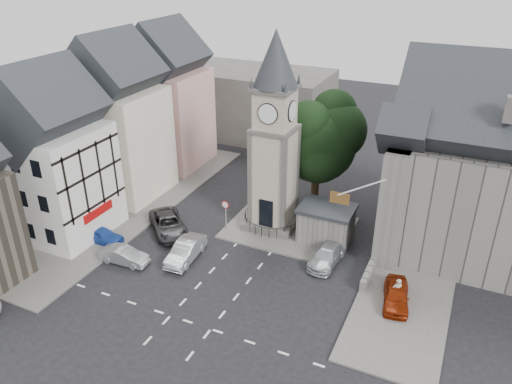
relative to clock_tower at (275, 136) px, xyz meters
The scene contains 23 objects.
ground 11.39m from the clock_tower, 90.00° to the right, with size 120.00×120.00×0.00m, color black.
pavement_west 15.00m from the clock_tower, behind, with size 6.00×30.00×0.14m, color #595651.
pavement_east 14.45m from the clock_tower, ahead, with size 6.00×26.00×0.14m, color #595651.
central_island 8.18m from the clock_tower, ahead, with size 10.00×8.00×0.16m, color #595651.
road_markings 15.74m from the clock_tower, 90.00° to the right, with size 20.00×8.00×0.01m, color silver.
clock_tower is the anchor object (origin of this frame).
stone_shelter 8.15m from the clock_tower, ahead, with size 4.30×3.30×3.08m.
town_tree 5.51m from the clock_tower, 68.23° to the left, with size 7.20×7.20×10.80m.
warning_sign_post 7.34m from the clock_tower, 141.37° to the right, with size 0.70×0.19×2.85m.
terrace_pink 17.51m from the clock_tower, 152.68° to the left, with size 8.10×7.60×12.80m.
terrace_cream 15.58m from the clock_tower, behind, with size 8.10×7.60×12.80m.
terrace_tudor 17.55m from the clock_tower, 152.73° to the right, with size 8.10×7.60×12.00m.
backdrop_west 23.69m from the clock_tower, 120.95° to the left, with size 20.00×10.00×8.00m, color #4C4944.
east_building 15.99m from the clock_tower, 10.92° to the left, with size 14.40×11.40×12.60m.
east_boundary_wall 12.15m from the clock_tower, 12.32° to the left, with size 0.40×16.00×0.90m, color #64625C.
flagpole 9.01m from the clock_tower, 26.52° to the right, with size 3.68×0.10×2.74m.
car_west_blue 16.01m from the clock_tower, 144.35° to the right, with size 1.50×3.73×1.27m, color #1C419D.
car_west_silver 14.74m from the clock_tower, 129.02° to the right, with size 1.33×3.82×1.26m, color gray.
car_west_grey 11.50m from the clock_tower, 148.18° to the right, with size 2.46×5.34×1.49m, color #2C2C2E.
car_island_silver 11.27m from the clock_tower, 118.32° to the right, with size 1.56×4.46×1.47m, color #999DA1.
car_island_east 10.13m from the clock_tower, 30.75° to the right, with size 1.80×4.44×1.29m, color #A5A9AD.
car_east_red 15.00m from the clock_tower, 28.05° to the right, with size 1.64×4.08×1.39m, color maroon.
pedestrian 14.81m from the clock_tower, 27.52° to the right, with size 0.70×0.46×1.91m, color #A8A38B.
Camera 1 is at (14.15, -26.16, 21.70)m, focal length 35.00 mm.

